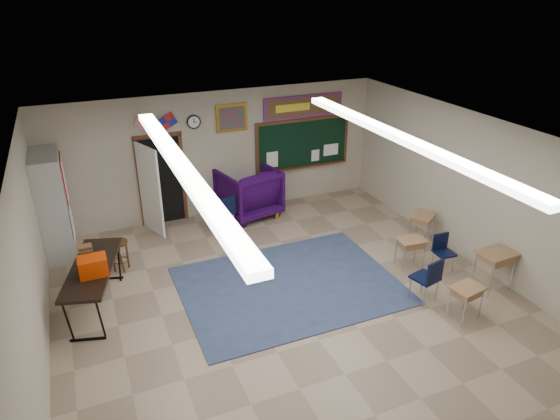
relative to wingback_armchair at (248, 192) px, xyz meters
name	(u,v)px	position (x,y,z in m)	size (l,w,h in m)	color
floor	(298,312)	(-0.57, -4.08, -0.60)	(9.00, 9.00, 0.00)	#9D866C
back_wall	(219,154)	(-0.57, 0.42, 0.90)	(8.00, 0.04, 3.00)	#A99F89
left_wall	(28,291)	(-4.57, -4.08, 0.90)	(0.04, 9.00, 3.00)	#A99F89
right_wall	(489,197)	(3.43, -4.08, 0.90)	(0.04, 9.00, 3.00)	#A99F89
ceiling	(301,147)	(-0.57, -4.08, 2.40)	(8.00, 9.00, 0.04)	white
area_rug	(289,285)	(-0.37, -3.28, -0.59)	(4.00, 3.00, 0.02)	#38486A
fluorescent_strips	(301,151)	(-0.57, -4.08, 2.34)	(3.86, 6.00, 0.10)	white
doorway	(158,183)	(-2.07, 0.27, 0.46)	(1.10, 0.89, 2.16)	black
chalkboard	(303,145)	(1.63, 0.38, 0.87)	(2.55, 0.14, 1.30)	#532C17
bulletin_board	(304,106)	(1.63, 0.38, 1.85)	(2.10, 0.05, 0.55)	red
framed_art_print	(232,118)	(-0.22, 0.38, 1.75)	(0.75, 0.05, 0.65)	#AC8221
wall_clock	(194,122)	(-1.12, 0.38, 1.75)	(0.32, 0.05, 0.32)	black
wall_flags	(155,120)	(-1.97, 0.36, 1.88)	(1.16, 0.06, 0.70)	red
storage_cabinet	(53,205)	(-4.28, -0.23, 0.50)	(0.59, 1.25, 2.20)	#A8A8A3
wingback_armchair	(248,192)	(0.00, 0.00, 0.00)	(1.28, 1.31, 1.20)	#220538
student_chair_reading	(223,213)	(-0.83, -0.62, -0.15)	(0.45, 0.45, 0.90)	black
student_chair_desk_a	(425,279)	(1.67, -4.63, -0.16)	(0.44, 0.44, 0.88)	black
student_chair_desk_b	(444,254)	(2.65, -3.97, -0.22)	(0.38, 0.38, 0.76)	black
student_desk_front_left	(410,252)	(2.12, -3.61, -0.24)	(0.57, 0.45, 0.64)	#A5744D
student_desk_front_right	(421,227)	(2.95, -2.87, -0.21)	(0.72, 0.68, 0.69)	#A5744D
student_desk_back_left	(465,301)	(1.96, -5.35, -0.25)	(0.58, 0.48, 0.63)	#A5744D
student_desk_back_right	(494,268)	(3.07, -4.85, -0.16)	(0.68, 0.53, 0.78)	#A5744D
folding_table	(95,285)	(-3.75, -2.59, -0.14)	(1.20, 2.14, 1.16)	black
wooden_stool	(120,255)	(-3.21, -1.44, -0.27)	(0.36, 0.36, 0.63)	#503118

